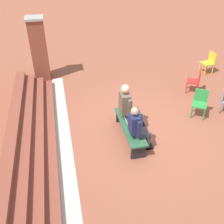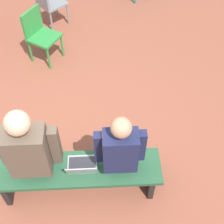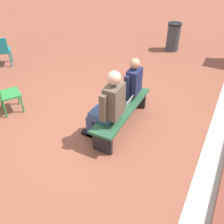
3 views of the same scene
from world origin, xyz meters
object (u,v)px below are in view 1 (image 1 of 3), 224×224
Objects in this scene: person_adult at (129,106)px; plastic_chair_by_pillar at (196,80)px; person_student at (138,127)px; plastic_chair_foreground at (209,61)px; laptop at (130,125)px; plastic_chair_far_right at (200,102)px; bench at (130,128)px.

plastic_chair_by_pillar is (1.55, -2.87, -0.27)m from person_adult.
plastic_chair_foreground is (3.79, -4.16, -0.22)m from person_student.
laptop is (-0.49, 0.08, -0.26)m from person_adult.
plastic_chair_foreground is at bearing -55.06° from person_adult.
laptop is at bearing 170.10° from person_adult.
plastic_chair_far_right is at bearing 145.74° from plastic_chair_foreground.
plastic_chair_by_pillar is (2.04, -2.95, -0.02)m from laptop.
bench is 1.39× the size of person_student.
person_adult reaches higher than person_student.
plastic_chair_foreground reaches higher than laptop.
person_student is at bearing 179.46° from person_adult.
plastic_chair_foreground is 1.86m from plastic_chair_by_pillar.
person_adult reaches higher than laptop.
plastic_chair_foreground reaches higher than bench.
plastic_chair_far_right reaches higher than laptop.
person_student is at bearing 132.30° from plastic_chair_foreground.
person_adult is 4.49× the size of laptop.
plastic_chair_foreground is (2.90, -4.15, -0.27)m from person_adult.
person_adult is at bearing 94.99° from plastic_chair_far_right.
laptop is 2.50m from plastic_chair_far_right.
plastic_chair_by_pillar is at bearing -22.27° from plastic_chair_far_right.
plastic_chair_far_right is at bearing -73.98° from laptop.
plastic_chair_foreground is at bearing -51.71° from bench.
person_student is 5.63m from plastic_chair_foreground.
laptop is at bearing 128.64° from plastic_chair_foreground.
bench is at bearing -13.22° from laptop.
plastic_chair_foreground is at bearing -51.36° from laptop.
bench is at bearing 124.06° from plastic_chair_by_pillar.
laptop is at bearing 124.63° from plastic_chair_by_pillar.
bench is 2.47m from plastic_chair_far_right.
laptop reaches higher than bench.
person_student is at bearing -169.15° from laptop.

